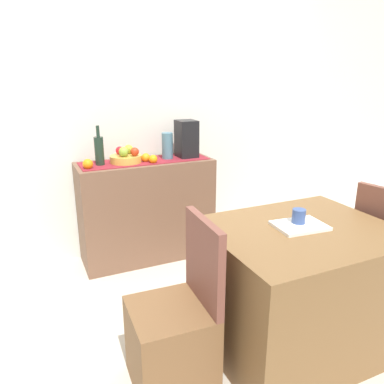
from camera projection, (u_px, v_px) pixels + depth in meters
name	position (u px, v px, depth m)	size (l,w,h in m)	color
ground_plane	(217.00, 305.00, 2.67)	(6.40, 6.40, 0.02)	beige
room_wall_rear	(157.00, 99.00, 3.28)	(6.40, 0.06, 2.70)	silver
sideboard_console	(147.00, 210.00, 3.25)	(1.13, 0.42, 0.87)	brown
table_runner	(145.00, 161.00, 3.12)	(1.06, 0.32, 0.01)	maroon
fruit_bowl	(126.00, 159.00, 3.05)	(0.25, 0.25, 0.06)	gold
apple_rear	(124.00, 152.00, 2.98)	(0.08, 0.08, 0.08)	#88A935
apple_right	(120.00, 151.00, 3.06)	(0.07, 0.07, 0.07)	red
apple_front	(135.00, 152.00, 3.01)	(0.07, 0.07, 0.07)	red
apple_upper	(129.00, 149.00, 3.10)	(0.07, 0.07, 0.07)	#92A92B
wine_bottle	(99.00, 150.00, 2.94)	(0.07, 0.07, 0.31)	#1E3125
coffee_maker	(186.00, 139.00, 3.22)	(0.16, 0.18, 0.32)	black
ceramic_vase	(167.00, 146.00, 3.17)	(0.09, 0.09, 0.22)	slate
orange_loose_far	(153.00, 159.00, 3.03)	(0.07, 0.07, 0.07)	orange
orange_loose_end	(88.00, 164.00, 2.85)	(0.08, 0.08, 0.08)	orange
orange_loose_mid	(146.00, 158.00, 3.08)	(0.07, 0.07, 0.07)	orange
dining_table	(297.00, 287.00, 2.20)	(1.03, 0.84, 0.74)	brown
open_book	(300.00, 226.00, 2.10)	(0.28, 0.21, 0.02)	white
coffee_cup	(299.00, 218.00, 2.11)	(0.08, 0.08, 0.10)	#354D89
chair_near_window	(174.00, 339.00, 1.92)	(0.42, 0.42, 0.90)	brown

